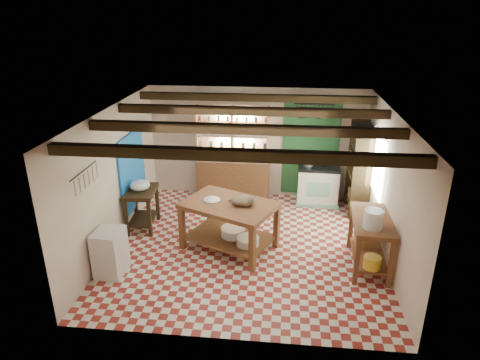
# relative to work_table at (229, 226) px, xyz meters

# --- Properties ---
(floor) EXTENTS (5.00, 5.00, 0.02)m
(floor) POSITION_rel_work_table_xyz_m (0.32, 0.08, -0.47)
(floor) COLOR maroon
(floor) RESTS_ON ground
(ceiling) EXTENTS (5.00, 5.00, 0.02)m
(ceiling) POSITION_rel_work_table_xyz_m (0.32, 0.08, 2.14)
(ceiling) COLOR #404145
(ceiling) RESTS_ON wall_back
(wall_back) EXTENTS (5.00, 0.04, 2.60)m
(wall_back) POSITION_rel_work_table_xyz_m (0.32, 2.58, 0.84)
(wall_back) COLOR beige
(wall_back) RESTS_ON floor
(wall_front) EXTENTS (5.00, 0.04, 2.60)m
(wall_front) POSITION_rel_work_table_xyz_m (0.32, -2.42, 0.84)
(wall_front) COLOR beige
(wall_front) RESTS_ON floor
(wall_left) EXTENTS (0.04, 5.00, 2.60)m
(wall_left) POSITION_rel_work_table_xyz_m (-2.18, 0.08, 0.84)
(wall_left) COLOR beige
(wall_left) RESTS_ON floor
(wall_right) EXTENTS (0.04, 5.00, 2.60)m
(wall_right) POSITION_rel_work_table_xyz_m (2.82, 0.08, 0.84)
(wall_right) COLOR beige
(wall_right) RESTS_ON floor
(ceiling_beams) EXTENTS (5.00, 3.80, 0.15)m
(ceiling_beams) POSITION_rel_work_table_xyz_m (0.32, 0.08, 2.02)
(ceiling_beams) COLOR #2F2110
(ceiling_beams) RESTS_ON ceiling
(blue_wall_patch) EXTENTS (0.04, 1.40, 1.60)m
(blue_wall_patch) POSITION_rel_work_table_xyz_m (-2.15, 0.98, 0.64)
(blue_wall_patch) COLOR blue
(blue_wall_patch) RESTS_ON wall_left
(green_wall_patch) EXTENTS (1.30, 0.04, 2.30)m
(green_wall_patch) POSITION_rel_work_table_xyz_m (1.57, 2.55, 0.79)
(green_wall_patch) COLOR #225529
(green_wall_patch) RESTS_ON wall_back
(window_back) EXTENTS (0.90, 0.02, 0.80)m
(window_back) POSITION_rel_work_table_xyz_m (-0.18, 2.56, 1.24)
(window_back) COLOR silver
(window_back) RESTS_ON wall_back
(window_right) EXTENTS (0.02, 1.30, 1.20)m
(window_right) POSITION_rel_work_table_xyz_m (2.80, 1.08, 0.94)
(window_right) COLOR silver
(window_right) RESTS_ON wall_right
(utensil_rail) EXTENTS (0.06, 0.90, 0.28)m
(utensil_rail) POSITION_rel_work_table_xyz_m (-2.12, -1.12, 1.32)
(utensil_rail) COLOR black
(utensil_rail) RESTS_ON wall_left
(pot_rack) EXTENTS (0.86, 0.12, 0.36)m
(pot_rack) POSITION_rel_work_table_xyz_m (1.57, 2.13, 1.72)
(pot_rack) COLOR black
(pot_rack) RESTS_ON ceiling
(shelving_unit) EXTENTS (1.70, 0.34, 2.20)m
(shelving_unit) POSITION_rel_work_table_xyz_m (-0.23, 2.39, 0.64)
(shelving_unit) COLOR #DEA980
(shelving_unit) RESTS_ON floor
(tall_rack) EXTENTS (0.40, 0.86, 2.00)m
(tall_rack) POSITION_rel_work_table_xyz_m (2.60, 1.88, 0.54)
(tall_rack) COLOR #2F2110
(tall_rack) RESTS_ON floor
(work_table) EXTENTS (1.94, 1.66, 0.93)m
(work_table) POSITION_rel_work_table_xyz_m (0.00, 0.00, 0.00)
(work_table) COLOR brown
(work_table) RESTS_ON floor
(stove) EXTENTS (0.95, 0.65, 0.91)m
(stove) POSITION_rel_work_table_xyz_m (1.77, 2.23, -0.01)
(stove) COLOR silver
(stove) RESTS_ON floor
(prep_table) EXTENTS (0.64, 0.88, 0.85)m
(prep_table) POSITION_rel_work_table_xyz_m (-1.88, 0.60, -0.04)
(prep_table) COLOR #2F2110
(prep_table) RESTS_ON floor
(white_cabinet) EXTENTS (0.48, 0.56, 0.81)m
(white_cabinet) POSITION_rel_work_table_xyz_m (-1.90, -1.05, -0.06)
(white_cabinet) COLOR silver
(white_cabinet) RESTS_ON floor
(right_counter) EXTENTS (0.72, 1.33, 0.93)m
(right_counter) POSITION_rel_work_table_xyz_m (2.50, -0.35, 0.00)
(right_counter) COLOR brown
(right_counter) RESTS_ON floor
(cat) EXTENTS (0.47, 0.40, 0.19)m
(cat) POSITION_rel_work_table_xyz_m (0.25, -0.06, 0.56)
(cat) COLOR #856B4D
(cat) RESTS_ON work_table
(steel_tray) EXTENTS (0.42, 0.42, 0.02)m
(steel_tray) POSITION_rel_work_table_xyz_m (-0.34, 0.10, 0.47)
(steel_tray) COLOR #ABABB3
(steel_tray) RESTS_ON work_table
(basin_large) EXTENTS (0.61, 0.61, 0.16)m
(basin_large) POSITION_rel_work_table_xyz_m (0.07, 0.03, -0.14)
(basin_large) COLOR silver
(basin_large) RESTS_ON work_table
(basin_small) EXTENTS (0.55, 0.55, 0.14)m
(basin_small) POSITION_rel_work_table_xyz_m (0.37, -0.28, -0.15)
(basin_small) COLOR silver
(basin_small) RESTS_ON work_table
(kettle_left) EXTENTS (0.23, 0.23, 0.25)m
(kettle_left) POSITION_rel_work_table_xyz_m (1.52, 2.24, 0.57)
(kettle_left) COLOR #ABABB3
(kettle_left) RESTS_ON stove
(kettle_right) EXTENTS (0.15, 0.15, 0.18)m
(kettle_right) POSITION_rel_work_table_xyz_m (1.87, 2.23, 0.54)
(kettle_right) COLOR black
(kettle_right) RESTS_ON stove
(enamel_bowl) EXTENTS (0.43, 0.43, 0.20)m
(enamel_bowl) POSITION_rel_work_table_xyz_m (-1.88, 0.60, 0.49)
(enamel_bowl) COLOR silver
(enamel_bowl) RESTS_ON prep_table
(white_bucket) EXTENTS (0.33, 0.33, 0.31)m
(white_bucket) POSITION_rel_work_table_xyz_m (2.43, -0.70, 0.63)
(white_bucket) COLOR silver
(white_bucket) RESTS_ON right_counter
(wicker_basket) EXTENTS (0.45, 0.37, 0.30)m
(wicker_basket) POSITION_rel_work_table_xyz_m (2.51, -0.06, -0.06)
(wicker_basket) COLOR #96663C
(wicker_basket) RESTS_ON right_counter
(yellow_tub) EXTENTS (0.30, 0.30, 0.21)m
(yellow_tub) POSITION_rel_work_table_xyz_m (2.48, -0.80, -0.11)
(yellow_tub) COLOR gold
(yellow_tub) RESTS_ON right_counter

